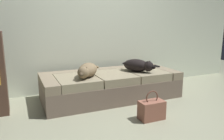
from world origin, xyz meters
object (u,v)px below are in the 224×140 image
Objects in this scene: couch at (111,85)px; handbag at (152,110)px; dog_tan at (87,70)px; dog_dark at (138,65)px; tv_remote at (157,66)px.

handbag is (0.14, -0.98, -0.08)m from couch.
dog_tan is at bearing 124.78° from handbag.
couch is 0.55m from dog_dark.
dog_tan reaches higher than couch.
dog_tan reaches higher than tv_remote.
couch is at bearing 164.63° from dog_dark.
couch is at bearing -169.76° from tv_remote.
dog_tan is at bearing -165.96° from tv_remote.
dog_dark reaches higher than couch.
couch is 1.00m from handbag.
couch is 0.56m from dog_tan.
dog_dark reaches higher than tv_remote.
handbag is at bearing -55.22° from dog_tan.
couch is 3.99× the size of dog_tan.
tv_remote reaches higher than couch.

